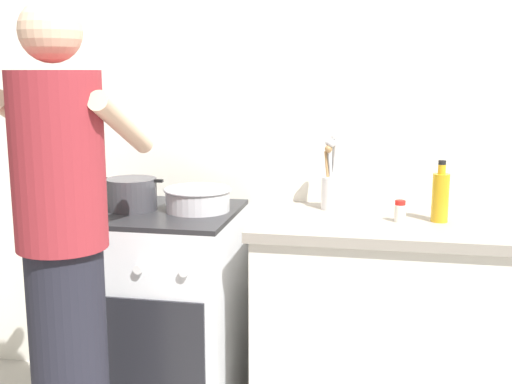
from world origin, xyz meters
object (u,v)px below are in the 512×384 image
stove_range (167,312)px  mixing_bowl (198,198)px  pot (132,194)px  utensil_crock (333,186)px  spice_bottle (400,211)px  person (65,258)px  oil_bottle (440,196)px

stove_range → mixing_bowl: mixing_bowl is taller
pot → utensil_crock: size_ratio=0.85×
mixing_bowl → spice_bottle: bearing=-3.1°
utensil_crock → mixing_bowl: bearing=-166.0°
stove_range → pot: pot is taller
mixing_bowl → pot: bearing=-173.3°
utensil_crock → spice_bottle: 0.33m
mixing_bowl → person: person is taller
oil_bottle → person: 1.41m
stove_range → oil_bottle: size_ratio=3.74×
stove_range → person: (-0.14, -0.59, 0.41)m
person → utensil_crock: bearing=42.4°
pot → oil_bottle: oil_bottle is taller
pot → oil_bottle: 1.26m
stove_range → utensil_crock: bearing=13.7°
stove_range → pot: bearing=-179.1°
oil_bottle → person: person is taller
pot → utensil_crock: (0.83, 0.17, 0.03)m
spice_bottle → oil_bottle: 0.17m
pot → utensil_crock: utensil_crock is taller
mixing_bowl → utensil_crock: bearing=14.0°
mixing_bowl → stove_range: bearing=-167.7°
oil_bottle → pot: bearing=-179.0°
utensil_crock → oil_bottle: size_ratio=1.36×
mixing_bowl → utensil_crock: (0.55, 0.14, 0.05)m
utensil_crock → pot: bearing=-168.4°
mixing_bowl → oil_bottle: (0.98, -0.01, 0.05)m
spice_bottle → person: bearing=-152.4°
stove_range → utensil_crock: size_ratio=2.75×
mixing_bowl → utensil_crock: size_ratio=0.87×
spice_bottle → person: person is taller
stove_range → spice_bottle: 1.08m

